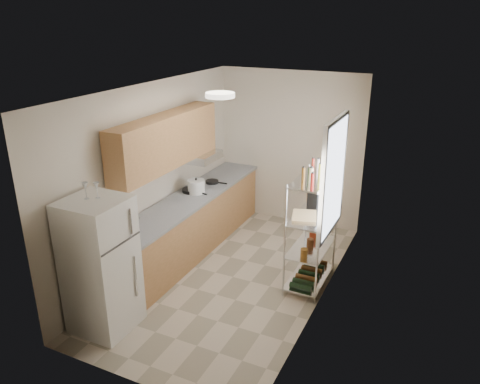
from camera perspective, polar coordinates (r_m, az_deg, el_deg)
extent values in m
cube|color=beige|center=(6.64, -0.88, -10.35)|extent=(2.50, 4.40, 0.01)
cube|color=white|center=(5.73, -1.02, 12.53)|extent=(2.50, 4.40, 0.01)
cube|color=beige|center=(8.00, 6.10, 5.32)|extent=(2.50, 0.01, 2.60)
cube|color=beige|center=(4.39, -13.98, -9.06)|extent=(2.50, 0.01, 2.60)
cube|color=beige|center=(6.68, -10.64, 1.88)|extent=(0.01, 4.40, 2.60)
cube|color=beige|center=(5.66, 10.53, -1.71)|extent=(0.01, 4.40, 2.60)
cube|color=tan|center=(7.17, -5.96, -4.01)|extent=(0.60, 3.48, 0.86)
cube|color=gray|center=(6.98, -5.99, -0.69)|extent=(0.63, 3.51, 0.04)
cube|color=#B7BABC|center=(6.15, -11.76, -4.23)|extent=(0.52, 0.44, 0.04)
cube|color=#B7BABC|center=(8.14, 0.65, -0.53)|extent=(0.01, 0.55, 0.72)
cube|color=tan|center=(6.50, -8.99, 6.15)|extent=(0.33, 2.20, 0.72)
cube|color=#B7BABC|center=(7.24, -4.91, 4.41)|extent=(0.50, 0.60, 0.12)
cube|color=white|center=(5.89, 11.32, 1.78)|extent=(0.06, 1.00, 1.46)
cube|color=silver|center=(6.51, 8.40, -10.19)|extent=(0.45, 0.90, 0.02)
cube|color=silver|center=(6.29, 8.62, -6.68)|extent=(0.45, 0.90, 0.02)
cube|color=silver|center=(6.10, 8.84, -2.93)|extent=(0.45, 0.90, 0.02)
cube|color=silver|center=(5.92, 9.11, 1.49)|extent=(0.45, 0.90, 0.02)
cylinder|color=silver|center=(5.88, 5.46, -6.17)|extent=(0.02, 0.02, 1.55)
cylinder|color=silver|center=(6.63, 8.09, -3.00)|extent=(0.02, 0.02, 1.55)
cylinder|color=silver|center=(5.77, 9.46, -6.95)|extent=(0.02, 0.02, 1.55)
cylinder|color=silver|center=(6.53, 11.65, -3.62)|extent=(0.02, 0.02, 1.55)
cylinder|color=white|center=(5.47, -2.45, 11.74)|extent=(0.34, 0.34, 0.05)
cube|color=white|center=(5.54, -16.64, -8.59)|extent=(0.66, 0.66, 1.59)
cylinder|color=white|center=(7.07, -5.36, 0.67)|extent=(0.26, 0.26, 0.21)
cylinder|color=black|center=(7.15, -5.98, 0.21)|extent=(0.32, 0.32, 0.05)
cylinder|color=black|center=(7.49, -3.43, 1.26)|extent=(0.22, 0.22, 0.04)
cube|color=tan|center=(6.03, 7.86, -2.93)|extent=(0.40, 0.46, 0.03)
cube|color=black|center=(6.32, 9.46, -0.55)|extent=(0.24, 0.29, 0.29)
cube|color=maroon|center=(6.55, 8.96, -4.69)|extent=(0.13, 0.15, 0.16)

